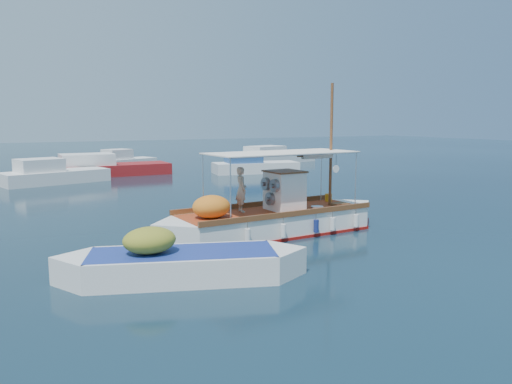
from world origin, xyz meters
name	(u,v)px	position (x,y,z in m)	size (l,w,h in m)	color
ground	(268,232)	(0.00, 0.00, 0.00)	(160.00, 160.00, 0.00)	black
fishing_caique	(272,220)	(-0.04, -0.35, 0.48)	(9.00, 2.80, 5.49)	white
dinghy	(180,266)	(-4.62, -3.61, 0.33)	(6.06, 3.24, 1.57)	white
bg_boat_nw	(52,176)	(-5.23, 18.34, 0.49)	(6.74, 3.95, 1.80)	silver
bg_boat_n	(103,169)	(-1.52, 21.31, 0.49)	(8.88, 2.83, 1.80)	maroon
bg_boat_ne	(253,166)	(8.84, 17.82, 0.49)	(6.65, 3.32, 1.80)	silver
bg_boat_e	(273,158)	(14.57, 24.70, 0.49)	(8.88, 4.71, 1.80)	silver
bg_boat_far_n	(124,162)	(1.11, 25.96, 0.49)	(5.35, 3.60, 1.80)	silver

